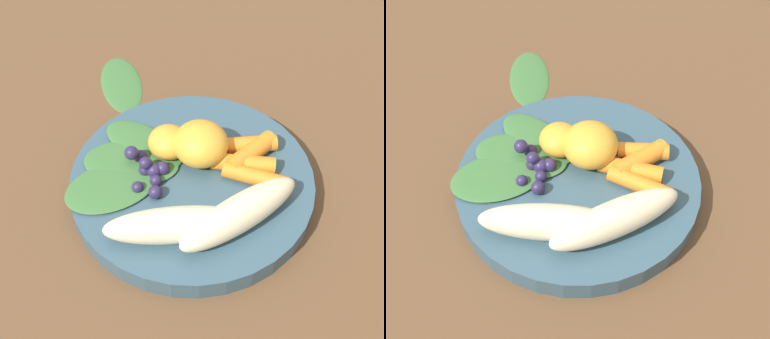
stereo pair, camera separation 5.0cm
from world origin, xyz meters
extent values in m
plane|color=brown|center=(0.00, 0.00, 0.00)|extent=(2.40, 2.40, 0.00)
cylinder|color=#385666|center=(0.00, 0.00, 0.01)|extent=(0.24, 0.24, 0.02)
ellipsoid|color=beige|center=(0.00, -0.07, 0.04)|extent=(0.13, 0.04, 0.03)
ellipsoid|color=beige|center=(-0.05, -0.05, 0.04)|extent=(0.13, 0.09, 0.03)
ellipsoid|color=#F4A833|center=(0.00, 0.04, 0.04)|extent=(0.04, 0.04, 0.03)
ellipsoid|color=#F4A833|center=(0.02, 0.01, 0.04)|extent=(0.06, 0.06, 0.04)
cylinder|color=orange|center=(0.04, -0.04, 0.03)|extent=(0.05, 0.06, 0.02)
cylinder|color=orange|center=(0.05, -0.02, 0.03)|extent=(0.06, 0.06, 0.02)
cylinder|color=orange|center=(0.06, -0.02, 0.03)|extent=(0.06, 0.03, 0.02)
cylinder|color=orange|center=(0.07, -0.01, 0.03)|extent=(0.05, 0.04, 0.02)
sphere|color=#2D234C|center=(-0.05, 0.02, 0.03)|extent=(0.01, 0.01, 0.01)
sphere|color=#2D234C|center=(-0.03, 0.02, 0.03)|extent=(0.01, 0.01, 0.01)
sphere|color=#2D234C|center=(-0.04, 0.03, 0.03)|extent=(0.01, 0.01, 0.01)
sphere|color=#2D234C|center=(-0.03, 0.05, 0.03)|extent=(0.01, 0.01, 0.01)
sphere|color=#2D234C|center=(-0.03, 0.02, 0.03)|extent=(0.01, 0.01, 0.01)
sphere|color=#2D234C|center=(-0.03, 0.01, 0.03)|extent=(0.01, 0.01, 0.01)
sphere|color=#2D234C|center=(-0.04, 0.00, 0.03)|extent=(0.01, 0.01, 0.01)
sphere|color=#2D234C|center=(-0.03, 0.03, 0.04)|extent=(0.01, 0.01, 0.01)
sphere|color=#2D234C|center=(-0.03, 0.03, 0.04)|extent=(0.01, 0.01, 0.01)
sphere|color=#2D234C|center=(-0.02, 0.02, 0.03)|extent=(0.01, 0.01, 0.01)
sphere|color=#2D234C|center=(-0.04, 0.05, 0.04)|extent=(0.01, 0.01, 0.01)
ellipsoid|color=#3D7038|center=(-0.01, 0.06, 0.02)|extent=(0.07, 0.11, 0.00)
ellipsoid|color=#3D7038|center=(-0.04, 0.05, 0.02)|extent=(0.11, 0.11, 0.00)
ellipsoid|color=#3D7038|center=(-0.07, 0.03, 0.02)|extent=(0.10, 0.08, 0.00)
ellipsoid|color=#3D7038|center=(0.03, 0.19, 0.00)|extent=(0.09, 0.12, 0.01)
camera|label=1|loc=(-0.20, -0.27, 0.41)|focal=48.26mm
camera|label=2|loc=(-0.15, -0.29, 0.41)|focal=48.26mm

